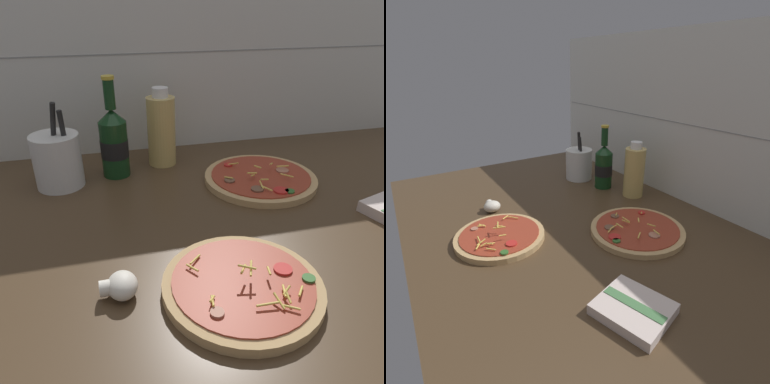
# 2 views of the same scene
# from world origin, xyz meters

# --- Properties ---
(counter_slab) EXTENTS (1.60, 0.90, 0.03)m
(counter_slab) POSITION_xyz_m (0.00, 0.00, 0.01)
(counter_slab) COLOR #4C3823
(counter_slab) RESTS_ON ground
(tile_backsplash) EXTENTS (1.60, 0.01, 0.60)m
(tile_backsplash) POSITION_xyz_m (0.00, 0.45, 0.30)
(tile_backsplash) COLOR silver
(tile_backsplash) RESTS_ON ground
(pizza_near) EXTENTS (0.25, 0.25, 0.05)m
(pizza_near) POSITION_xyz_m (-0.11, -0.20, 0.03)
(pizza_near) COLOR tan
(pizza_near) RESTS_ON counter_slab
(pizza_far) EXTENTS (0.28, 0.28, 0.04)m
(pizza_far) POSITION_xyz_m (0.07, 0.15, 0.03)
(pizza_far) COLOR tan
(pizza_far) RESTS_ON counter_slab
(beer_bottle) EXTENTS (0.07, 0.07, 0.25)m
(beer_bottle) POSITION_xyz_m (-0.27, 0.28, 0.12)
(beer_bottle) COLOR #143819
(beer_bottle) RESTS_ON counter_slab
(oil_bottle) EXTENTS (0.08, 0.08, 0.21)m
(oil_bottle) POSITION_xyz_m (-0.14, 0.33, 0.12)
(oil_bottle) COLOR #D6B766
(oil_bottle) RESTS_ON counter_slab
(mushroom_left) EXTENTS (0.06, 0.06, 0.04)m
(mushroom_left) POSITION_xyz_m (-0.30, -0.17, 0.04)
(mushroom_left) COLOR white
(mushroom_left) RESTS_ON counter_slab
(utensil_crock) EXTENTS (0.11, 0.11, 0.21)m
(utensil_crock) POSITION_xyz_m (-0.41, 0.25, 0.09)
(utensil_crock) COLOR silver
(utensil_crock) RESTS_ON counter_slab
(dish_towel) EXTENTS (0.17, 0.16, 0.03)m
(dish_towel) POSITION_xyz_m (0.30, -0.07, 0.04)
(dish_towel) COLOR beige
(dish_towel) RESTS_ON counter_slab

